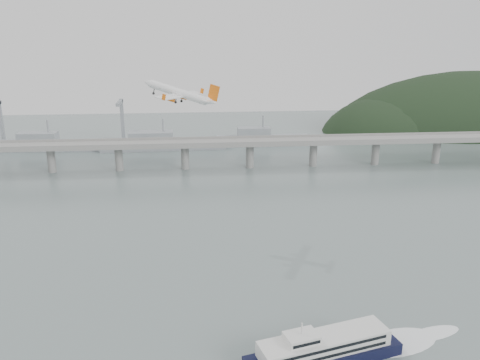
{
  "coord_description": "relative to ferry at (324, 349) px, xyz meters",
  "views": [
    {
      "loc": [
        -19.95,
        -178.53,
        110.36
      ],
      "look_at": [
        0.0,
        55.0,
        36.0
      ],
      "focal_mm": 38.0,
      "sensor_mm": 36.0,
      "label": 1
    }
  ],
  "objects": [
    {
      "name": "ground",
      "position": [
        -20.49,
        36.32,
        -4.56
      ],
      "size": [
        900.0,
        900.0,
        0.0
      ],
      "primitive_type": "plane",
      "color": "slate",
      "rests_on": "ground"
    },
    {
      "name": "bridge",
      "position": [
        -21.64,
        236.32,
        13.09
      ],
      "size": [
        800.0,
        22.0,
        23.9
      ],
      "color": "gray",
      "rests_on": "ground"
    },
    {
      "name": "distant_fleet",
      "position": [
        -175.85,
        301.4,
        1.66
      ],
      "size": [
        453.0,
        60.9,
        40.0
      ],
      "color": "gray",
      "rests_on": "ground"
    },
    {
      "name": "ferry",
      "position": [
        0.0,
        0.0,
        0.0
      ],
      "size": [
        87.45,
        32.94,
        16.81
      ],
      "rotation": [
        0.0,
        0.0,
        0.27
      ],
      "color": "black",
      "rests_on": "ground"
    },
    {
      "name": "airliner",
      "position": [
        -48.37,
        105.49,
        71.69
      ],
      "size": [
        38.4,
        36.41,
        12.52
      ],
      "rotation": [
        0.05,
        -0.22,
        2.65
      ],
      "color": "white",
      "rests_on": "ground"
    }
  ]
}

